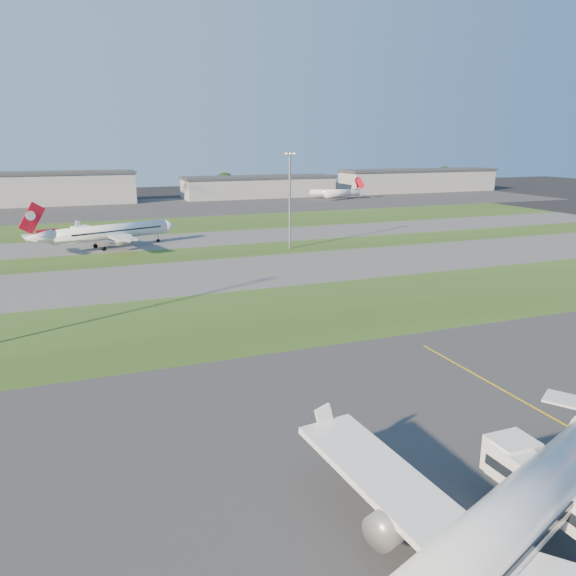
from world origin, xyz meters
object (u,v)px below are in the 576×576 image
airliner_taxiing (110,232)px  mini_jet_near (342,193)px  airliner_parked (496,539)px  light_mast_centre (290,194)px  mini_jet_far (335,192)px

airliner_taxiing → mini_jet_near: airliner_taxiing is taller
airliner_taxiing → mini_jet_near: (121.25, 100.60, -1.10)m
airliner_parked → light_mast_centre: light_mast_centre is taller
airliner_taxiing → mini_jet_far: bearing=-158.6°
airliner_taxiing → mini_jet_near: bearing=-160.4°
mini_jet_near → light_mast_centre: 141.74m
airliner_parked → mini_jet_near: 261.26m
airliner_parked → mini_jet_far: airliner_parked is taller
light_mast_centre → airliner_taxiing: bearing=157.7°
airliner_parked → mini_jet_near: airliner_parked is taller
airliner_taxiing → light_mast_centre: size_ratio=1.48×
light_mast_centre → airliner_parked: bearing=-105.5°
airliner_taxiing → light_mast_centre: bearing=137.6°
light_mast_centre → mini_jet_near: bearing=57.6°
airliner_parked → light_mast_centre: 123.27m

